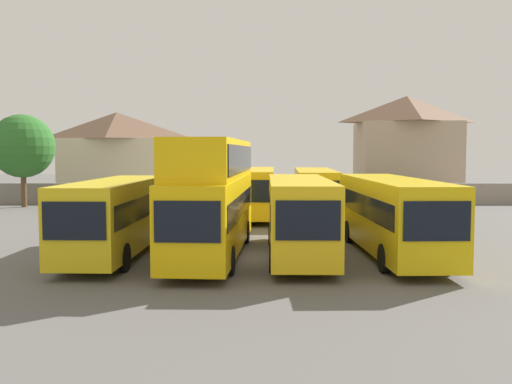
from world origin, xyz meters
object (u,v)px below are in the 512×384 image
(tree_left_of_lot, at_px, (23,146))
(bus_3, at_px, (299,213))
(bus_2, at_px, (213,191))
(bus_6, at_px, (255,190))
(bus_5, at_px, (191,178))
(bus_7, at_px, (315,190))
(bus_1, at_px, (116,213))
(house_terrace_left, at_px, (117,153))
(house_terrace_centre, at_px, (406,146))
(bus_4, at_px, (392,212))

(tree_left_of_lot, bearing_deg, bus_3, -46.16)
(bus_2, height_order, bus_6, bus_2)
(bus_5, relative_size, bus_7, 0.90)
(bus_1, distance_m, bus_2, 4.30)
(bus_7, bearing_deg, bus_3, -5.98)
(house_terrace_left, relative_size, house_terrace_centre, 1.10)
(bus_1, distance_m, bus_4, 12.02)
(bus_4, height_order, bus_7, bus_4)
(house_terrace_centre, xyz_separation_m, tree_left_of_lot, (-34.01, -10.52, -0.14))
(bus_3, bearing_deg, house_terrace_left, -153.49)
(house_terrace_centre, bearing_deg, tree_left_of_lot, -162.82)
(bus_7, distance_m, house_terrace_left, 26.25)
(bus_4, bearing_deg, bus_3, -86.36)
(bus_5, bearing_deg, bus_6, 90.88)
(bus_5, distance_m, tree_left_of_lot, 16.27)
(bus_6, bearing_deg, bus_7, 91.06)
(bus_4, relative_size, house_terrace_left, 1.04)
(bus_2, relative_size, bus_6, 1.03)
(bus_5, height_order, bus_6, bus_5)
(bus_1, distance_m, bus_3, 7.93)
(bus_1, xyz_separation_m, house_terrace_centre, (20.90, 32.26, 3.24))
(bus_5, relative_size, bus_6, 0.90)
(bus_6, bearing_deg, bus_3, 9.06)
(bus_2, height_order, bus_4, bus_2)
(house_terrace_left, bearing_deg, bus_3, -64.18)
(bus_1, height_order, tree_left_of_lot, tree_left_of_lot)
(bus_1, height_order, house_terrace_centre, house_terrace_centre)
(bus_5, relative_size, house_terrace_centre, 1.04)
(bus_1, relative_size, bus_5, 1.00)
(bus_3, xyz_separation_m, bus_6, (-1.98, 15.03, -0.02))
(bus_5, bearing_deg, house_terrace_left, -151.06)
(bus_7, bearing_deg, bus_5, -88.10)
(house_terrace_centre, distance_m, tree_left_of_lot, 35.60)
(house_terrace_centre, bearing_deg, bus_2, -117.39)
(bus_3, bearing_deg, tree_left_of_lot, -135.46)
(bus_2, height_order, house_terrace_left, house_terrace_left)
(bus_3, xyz_separation_m, bus_5, (-6.46, 15.05, 0.78))
(bus_7, relative_size, house_terrace_left, 1.04)
(bus_3, distance_m, bus_5, 16.39)
(bus_1, distance_m, house_terrace_centre, 38.58)
(bus_7, bearing_deg, house_terrace_centre, 150.44)
(bus_1, xyz_separation_m, house_terrace_left, (-8.31, 33.40, 2.46))
(bus_4, height_order, bus_6, bus_4)
(bus_7, xyz_separation_m, house_terrace_centre, (10.81, 17.43, 3.24))
(bus_2, xyz_separation_m, house_terrace_left, (-12.51, 33.36, 1.51))
(bus_3, xyz_separation_m, tree_left_of_lot, (-21.04, 21.91, 3.05))
(house_terrace_left, height_order, tree_left_of_lot, house_terrace_left)
(bus_3, height_order, bus_7, bus_3)
(bus_2, distance_m, house_terrace_centre, 36.37)
(bus_1, height_order, house_terrace_left, house_terrace_left)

